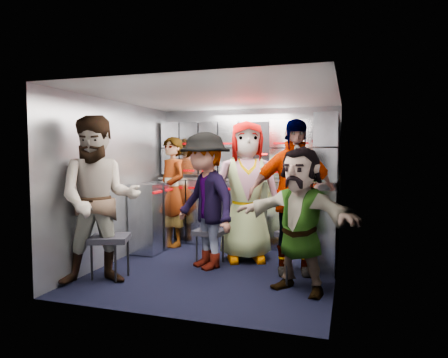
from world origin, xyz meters
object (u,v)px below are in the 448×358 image
(jump_seat_mid_right, at_px, (295,235))
(attendant_arc_e, at_px, (300,219))
(attendant_arc_d, at_px, (293,197))
(jump_seat_near_left, at_px, (110,241))
(jump_seat_near_right, at_px, (301,251))
(attendant_arc_c, at_px, (246,191))
(attendant_arc_a, at_px, (99,200))
(attendant_standing, at_px, (172,192))
(jump_seat_center, at_px, (249,226))
(attendant_arc_b, at_px, (205,201))
(jump_seat_mid_left, at_px, (210,234))

(jump_seat_mid_right, bearing_deg, attendant_arc_e, -79.42)
(attendant_arc_d, height_order, attendant_arc_e, attendant_arc_d)
(jump_seat_near_left, bearing_deg, jump_seat_mid_right, 27.28)
(jump_seat_near_left, height_order, attendant_arc_d, attendant_arc_d)
(jump_seat_near_right, relative_size, attendant_arc_c, 0.23)
(attendant_arc_c, xyz_separation_m, attendant_arc_e, (0.81, -0.99, -0.17))
(attendant_arc_a, bearing_deg, attendant_arc_c, 16.90)
(jump_seat_near_right, distance_m, attendant_standing, 2.49)
(jump_seat_center, xyz_separation_m, jump_seat_mid_right, (0.67, -0.38, -0.00))
(attendant_arc_b, relative_size, attendant_arc_d, 0.92)
(jump_seat_near_left, bearing_deg, attendant_arc_a, -90.00)
(attendant_arc_d, relative_size, attendant_arc_e, 1.22)
(jump_seat_center, relative_size, attendant_arc_c, 0.26)
(jump_seat_mid_left, relative_size, jump_seat_near_right, 1.02)
(jump_seat_near_right, bearing_deg, jump_seat_mid_left, 157.62)
(jump_seat_near_left, bearing_deg, attendant_arc_c, 43.16)
(attendant_arc_a, bearing_deg, attendant_arc_d, -2.96)
(attendant_arc_b, distance_m, attendant_arc_c, 0.64)
(jump_seat_center, xyz_separation_m, attendant_arc_c, (0.00, -0.18, 0.50))
(jump_seat_mid_left, relative_size, attendant_arc_a, 0.24)
(attendant_arc_e, bearing_deg, attendant_standing, 167.27)
(jump_seat_mid_right, xyz_separation_m, attendant_arc_c, (-0.67, 0.20, 0.51))
(jump_seat_mid_right, distance_m, attendant_arc_e, 0.87)
(jump_seat_mid_left, relative_size, attendant_arc_d, 0.24)
(jump_seat_mid_right, bearing_deg, jump_seat_near_left, -152.72)
(attendant_arc_e, bearing_deg, attendant_arc_c, 151.26)
(jump_seat_near_left, xyz_separation_m, jump_seat_center, (1.29, 1.39, -0.02))
(attendant_arc_c, distance_m, attendant_arc_d, 0.77)
(jump_seat_near_right, height_order, attendant_arc_e, attendant_arc_e)
(jump_seat_near_left, relative_size, jump_seat_mid_left, 1.20)
(attendant_arc_a, xyz_separation_m, attendant_arc_e, (2.10, 0.40, -0.17))
(jump_seat_mid_right, xyz_separation_m, attendant_standing, (-1.95, 0.66, 0.42))
(jump_seat_mid_left, height_order, attendant_arc_c, attendant_arc_c)
(jump_seat_mid_right, relative_size, attendant_arc_c, 0.26)
(jump_seat_mid_right, bearing_deg, attendant_arc_c, 163.32)
(jump_seat_near_right, xyz_separation_m, attendant_arc_b, (-1.21, 0.32, 0.46))
(jump_seat_mid_left, height_order, attendant_arc_a, attendant_arc_a)
(jump_seat_near_left, xyz_separation_m, attendant_arc_d, (1.95, 0.83, 0.48))
(attendant_arc_b, bearing_deg, jump_seat_mid_left, 127.29)
(jump_seat_mid_left, height_order, attendant_standing, attendant_standing)
(jump_seat_near_right, xyz_separation_m, attendant_arc_e, (0.00, -0.18, 0.37))
(jump_seat_mid_left, distance_m, attendant_standing, 1.25)
(jump_seat_mid_right, height_order, attendant_arc_c, attendant_arc_c)
(attendant_arc_a, bearing_deg, jump_seat_near_left, 59.76)
(jump_seat_near_left, distance_m, attendant_arc_d, 2.17)
(jump_seat_center, bearing_deg, attendant_arc_d, -40.04)
(jump_seat_near_right, distance_m, attendant_arc_d, 0.70)
(jump_seat_center, height_order, attendant_arc_c, attendant_arc_c)
(jump_seat_center, relative_size, attendant_arc_e, 0.32)
(jump_seat_near_right, bearing_deg, attendant_arc_e, -90.00)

